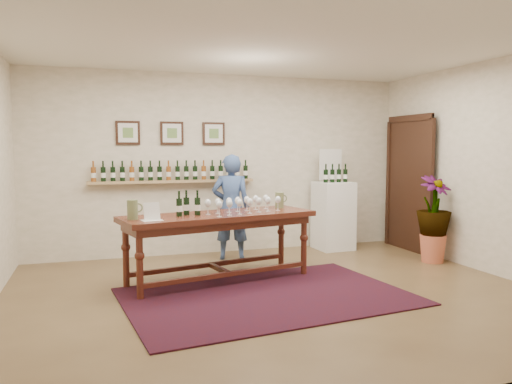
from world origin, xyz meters
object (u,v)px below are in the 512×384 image
object	(u,v)px
tasting_table	(219,224)
potted_plant	(434,219)
person	(231,207)
display_pedestal	(333,216)

from	to	relation	value
tasting_table	potted_plant	size ratio (longest dim) A/B	2.30
person	potted_plant	bearing A→B (deg)	174.29
display_pedestal	person	bearing A→B (deg)	-173.30
potted_plant	person	xyz separation A→B (m)	(-2.73, 1.11, 0.15)
tasting_table	potted_plant	xyz separation A→B (m)	(3.20, 0.06, -0.09)
display_pedestal	person	distance (m)	1.82
tasting_table	person	world-z (taller)	person
potted_plant	person	size ratio (longest dim) A/B	0.70
display_pedestal	potted_plant	size ratio (longest dim) A/B	1.01
display_pedestal	tasting_table	bearing A→B (deg)	-148.65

